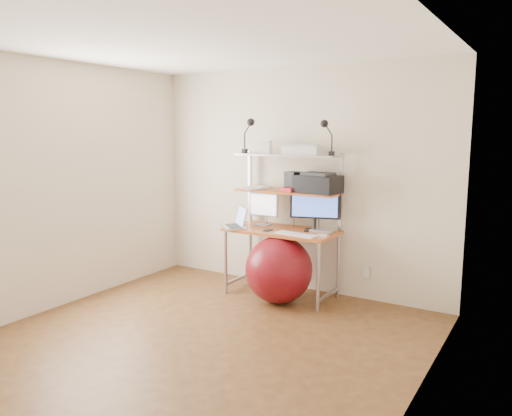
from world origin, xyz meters
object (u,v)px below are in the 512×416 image
(monitor_silver, at_px, (264,207))
(printer, at_px, (318,183))
(monitor_black, at_px, (315,206))
(laptop, at_px, (237,223))
(exercise_ball, at_px, (279,270))

(monitor_silver, distance_m, printer, 0.72)
(monitor_silver, xyz_separation_m, printer, (0.65, 0.02, 0.30))
(monitor_silver, distance_m, monitor_black, 0.63)
(laptop, relative_size, printer, 0.88)
(monitor_silver, xyz_separation_m, exercise_ball, (0.38, -0.33, -0.59))
(monitor_silver, relative_size, laptop, 0.92)
(monitor_silver, bearing_deg, laptop, -128.56)
(laptop, xyz_separation_m, exercise_ball, (0.56, -0.07, -0.43))
(laptop, bearing_deg, monitor_black, 61.35)
(monitor_black, bearing_deg, laptop, -179.15)
(printer, bearing_deg, exercise_ball, -120.58)
(laptop, height_order, printer, printer)
(monitor_silver, bearing_deg, printer, -1.11)
(monitor_black, relative_size, printer, 1.09)
(monitor_black, bearing_deg, monitor_silver, 163.52)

